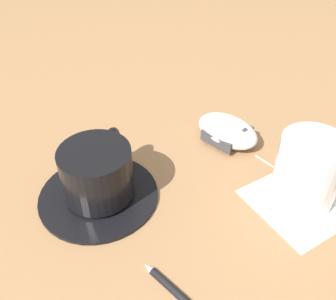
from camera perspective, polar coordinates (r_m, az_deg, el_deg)
ground_plane at (r=0.49m, az=5.83°, el=-7.46°), size 3.00×3.00×0.00m
saucer at (r=0.50m, az=-10.53°, el=-6.65°), size 0.15×0.15×0.01m
coffee_cup at (r=0.47m, az=-10.68°, el=-3.17°), size 0.10×0.10×0.07m
computer_mouse at (r=0.57m, az=9.06°, el=2.92°), size 0.09×0.11×0.04m
napkin_under_glass at (r=0.51m, az=19.43°, el=-7.46°), size 0.12×0.12×0.00m
drinking_glass at (r=0.48m, az=20.48°, el=-3.10°), size 0.08×0.08×0.09m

